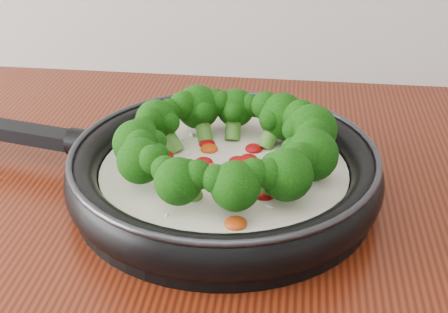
# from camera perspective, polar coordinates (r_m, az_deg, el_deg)

# --- Properties ---
(skillet) EXTENTS (0.57, 0.41, 0.10)m
(skillet) POSITION_cam_1_polar(r_m,az_deg,el_deg) (0.68, -0.05, -0.82)
(skillet) COLOR black
(skillet) RESTS_ON counter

